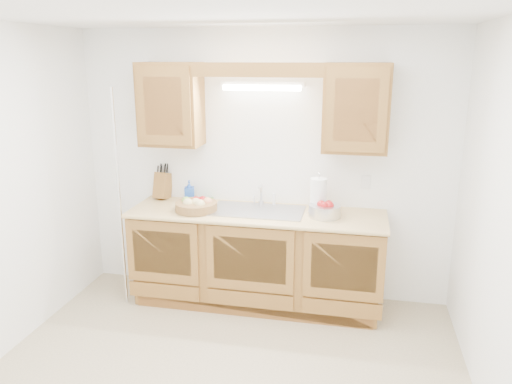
% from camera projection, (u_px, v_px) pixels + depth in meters
% --- Properties ---
extents(room, '(3.52, 3.50, 2.50)m').
position_uv_depth(room, '(220.00, 214.00, 3.27)').
color(room, '#C3B28D').
rests_on(room, ground).
extents(base_cabinets, '(2.20, 0.60, 0.86)m').
position_uv_depth(base_cabinets, '(257.00, 259.00, 4.61)').
color(base_cabinets, olive).
rests_on(base_cabinets, ground).
extents(countertop, '(2.30, 0.63, 0.04)m').
position_uv_depth(countertop, '(257.00, 214.00, 4.48)').
color(countertop, tan).
rests_on(countertop, base_cabinets).
extents(upper_cabinet_left, '(0.55, 0.33, 0.75)m').
position_uv_depth(upper_cabinet_left, '(171.00, 104.00, 4.54)').
color(upper_cabinet_left, olive).
rests_on(upper_cabinet_left, room).
extents(upper_cabinet_right, '(0.55, 0.33, 0.75)m').
position_uv_depth(upper_cabinet_right, '(356.00, 108.00, 4.21)').
color(upper_cabinet_right, olive).
rests_on(upper_cabinet_right, room).
extents(valance, '(2.20, 0.05, 0.12)m').
position_uv_depth(valance, '(257.00, 70.00, 4.16)').
color(valance, olive).
rests_on(valance, room).
extents(fluorescent_fixture, '(0.76, 0.08, 0.08)m').
position_uv_depth(fluorescent_fixture, '(262.00, 86.00, 4.41)').
color(fluorescent_fixture, white).
rests_on(fluorescent_fixture, room).
extents(sink, '(0.84, 0.46, 0.36)m').
position_uv_depth(sink, '(257.00, 219.00, 4.52)').
color(sink, '#9E9EA3').
rests_on(sink, countertop).
extents(wire_shelf_pole, '(0.03, 0.03, 2.00)m').
position_uv_depth(wire_shelf_pole, '(120.00, 201.00, 4.45)').
color(wire_shelf_pole, silver).
rests_on(wire_shelf_pole, ground).
extents(outlet_plate, '(0.08, 0.01, 0.12)m').
position_uv_depth(outlet_plate, '(366.00, 182.00, 4.52)').
color(outlet_plate, white).
rests_on(outlet_plate, room).
extents(fruit_basket, '(0.47, 0.47, 0.12)m').
position_uv_depth(fruit_basket, '(196.00, 205.00, 4.50)').
color(fruit_basket, olive).
rests_on(fruit_basket, countertop).
extents(knife_block, '(0.16, 0.23, 0.37)m').
position_uv_depth(knife_block, '(163.00, 185.00, 4.88)').
color(knife_block, olive).
rests_on(knife_block, countertop).
extents(orange_canister, '(0.10, 0.10, 0.25)m').
position_uv_depth(orange_canister, '(319.00, 197.00, 4.49)').
color(orange_canister, '#DD550C').
rests_on(orange_canister, countertop).
extents(soap_bottle, '(0.12, 0.12, 0.20)m').
position_uv_depth(soap_bottle, '(189.00, 191.00, 4.78)').
color(soap_bottle, blue).
rests_on(soap_bottle, countertop).
extents(sponge, '(0.12, 0.09, 0.02)m').
position_uv_depth(sponge, '(207.00, 200.00, 4.82)').
color(sponge, '#CC333F').
rests_on(sponge, countertop).
extents(paper_towel, '(0.19, 0.19, 0.37)m').
position_uv_depth(paper_towel, '(318.00, 196.00, 4.41)').
color(paper_towel, silver).
rests_on(paper_towel, countertop).
extents(apple_bowl, '(0.34, 0.34, 0.14)m').
position_uv_depth(apple_bowl, '(325.00, 210.00, 4.32)').
color(apple_bowl, silver).
rests_on(apple_bowl, countertop).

